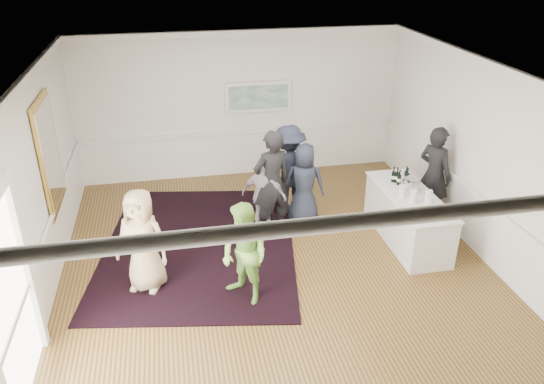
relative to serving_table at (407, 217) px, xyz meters
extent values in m
plane|color=brown|center=(-2.46, -0.50, -0.45)|extent=(8.00, 8.00, 0.00)
cube|color=white|center=(-2.46, -0.50, 2.75)|extent=(7.00, 8.00, 0.02)
cube|color=white|center=(-5.96, -0.50, 1.15)|extent=(0.02, 8.00, 3.20)
cube|color=white|center=(1.04, -0.50, 1.15)|extent=(0.02, 8.00, 3.20)
cube|color=white|center=(-2.46, 3.50, 1.15)|extent=(7.00, 0.02, 3.20)
cube|color=white|center=(-2.46, -4.50, 1.15)|extent=(7.00, 0.02, 3.20)
cube|color=gold|center=(-5.92, 0.80, 1.35)|extent=(0.04, 1.25, 1.85)
cube|color=white|center=(-5.89, 0.80, 1.35)|extent=(0.01, 1.05, 1.65)
cube|color=white|center=(-5.89, -1.58, 0.75)|extent=(0.10, 0.14, 2.40)
cube|color=white|center=(-5.93, -2.40, 0.75)|extent=(0.02, 1.50, 2.40)
cube|color=white|center=(-2.06, 3.45, 1.33)|extent=(1.44, 0.05, 0.66)
cube|color=#2A7043|center=(-2.06, 3.42, 1.33)|extent=(1.30, 0.01, 0.52)
cube|color=black|center=(-3.65, 0.50, -0.44)|extent=(3.97, 4.80, 0.02)
cube|color=silver|center=(0.00, 0.00, -0.01)|extent=(0.78, 2.14, 0.88)
cube|color=silver|center=(0.00, 0.00, 0.43)|extent=(0.84, 2.20, 0.02)
imported|color=black|center=(0.74, 0.60, 0.49)|extent=(0.71, 0.82, 1.88)
imported|color=tan|center=(-4.54, -0.54, 0.38)|extent=(0.96, 0.80, 1.67)
imported|color=#7FBD4B|center=(-3.08, -1.15, 0.35)|extent=(0.94, 0.98, 1.59)
imported|color=#B7AABE|center=(-2.44, 0.81, 0.27)|extent=(0.91, 0.73, 1.44)
imported|color=#1F2434|center=(-1.82, 1.49, 0.44)|extent=(1.29, 0.97, 1.77)
imported|color=black|center=(-2.30, 0.77, 0.54)|extent=(0.82, 0.66, 1.97)
imported|color=#1F2434|center=(-1.63, 1.05, 0.33)|extent=(0.87, 0.70, 1.55)
cylinder|color=#90C044|center=(-0.08, -0.26, 0.56)|extent=(0.12, 0.12, 0.24)
cylinder|color=#C5433A|center=(0.17, -0.32, 0.56)|extent=(0.12, 0.12, 0.24)
cylinder|color=#68BA42|center=(-0.18, -0.04, 0.56)|extent=(0.12, 0.12, 0.24)
cylinder|color=white|center=(0.06, -0.54, 0.56)|extent=(0.12, 0.12, 0.24)
cylinder|color=silver|center=(0.08, 0.15, 0.56)|extent=(0.26, 0.26, 0.25)
imported|color=white|center=(-0.08, -0.86, 0.47)|extent=(0.24, 0.24, 0.06)
cylinder|color=#91613A|center=(-0.08, -0.86, 0.50)|extent=(0.19, 0.19, 0.04)
camera|label=1|loc=(-3.97, -7.59, 4.55)|focal=35.00mm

